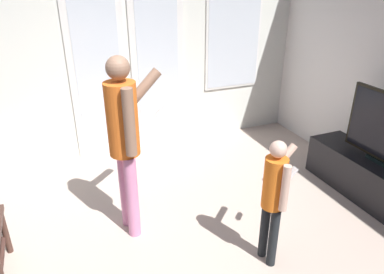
{
  "coord_description": "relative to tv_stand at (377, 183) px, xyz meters",
  "views": [
    {
      "loc": [
        -0.24,
        -2.07,
        2.18
      ],
      "look_at": [
        0.73,
        0.29,
        1.0
      ],
      "focal_mm": 33.42,
      "sensor_mm": 36.0,
      "label": 1
    }
  ],
  "objects": [
    {
      "name": "wall_back_with_doors",
      "position": [
        -2.57,
        2.19,
        1.04
      ],
      "size": [
        6.12,
        0.09,
        2.57
      ],
      "color": "silver",
      "rests_on": "ground_plane"
    },
    {
      "name": "tv_stand",
      "position": [
        0.0,
        0.0,
        0.0
      ],
      "size": [
        0.45,
        1.61,
        0.43
      ],
      "color": "black",
      "rests_on": "ground_plane"
    },
    {
      "name": "person_adult",
      "position": [
        -2.43,
        0.52,
        0.75
      ],
      "size": [
        0.57,
        0.48,
        1.61
      ],
      "color": "pink",
      "rests_on": "ground_plane"
    },
    {
      "name": "person_child",
      "position": [
        -1.49,
        -0.29,
        0.44
      ],
      "size": [
        0.4,
        0.31,
        1.09
      ],
      "color": "black",
      "rests_on": "ground_plane"
    }
  ]
}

